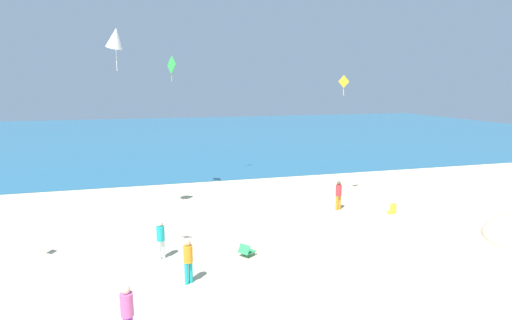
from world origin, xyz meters
TOP-DOWN VIEW (x-y plane):
  - ground_plane at (0.00, 10.00)m, footprint 120.00×120.00m
  - ocean_water at (0.00, 49.89)m, footprint 120.00×60.00m
  - beach_chair_far_right at (-0.36, 6.65)m, footprint 0.80×0.78m
  - person_0 at (-2.88, 4.97)m, footprint 0.44×0.44m
  - person_1 at (8.78, 10.00)m, footprint 0.61×0.46m
  - person_2 at (-4.80, 1.97)m, footprint 0.47×0.47m
  - person_3 at (6.15, 11.34)m, footprint 0.37×0.37m
  - person_6 at (-3.74, 7.29)m, footprint 0.43×0.43m
  - kite_green at (-2.45, 16.86)m, footprint 0.46×1.01m
  - kite_white at (-5.31, 12.32)m, footprint 1.24×1.28m
  - kite_yellow at (7.08, 13.02)m, footprint 0.72×0.13m

SIDE VIEW (x-z plane):
  - ground_plane at x=0.00m, z-range 0.00..0.00m
  - ocean_water at x=0.00m, z-range 0.00..0.05m
  - beach_chair_far_right at x=-0.36m, z-range -0.01..0.51m
  - person_1 at x=8.78m, z-range -0.09..0.59m
  - person_6 at x=-3.74m, z-range 0.12..1.73m
  - person_0 at x=-2.88m, z-range 0.13..1.75m
  - person_3 at x=6.15m, z-range 0.13..1.79m
  - person_2 at x=-4.80m, z-range 0.13..1.86m
  - kite_yellow at x=7.08m, z-range 6.53..7.70m
  - kite_green at x=-2.45m, z-range 7.37..8.88m
  - kite_white at x=-5.31m, z-range 8.08..10.17m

